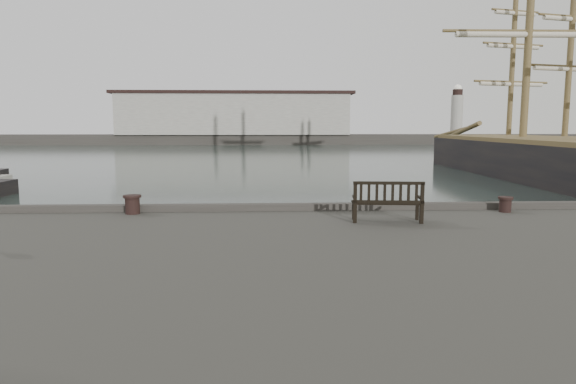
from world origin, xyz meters
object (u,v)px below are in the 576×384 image
(bench, at_px, (387,209))
(tall_ship_far, at_px, (563,156))
(bollard_right, at_px, (505,204))
(bollard_left, at_px, (132,204))

(bench, relative_size, tall_ship_far, 0.06)
(bench, relative_size, bollard_right, 4.20)
(bollard_right, xyz_separation_m, tall_ship_far, (23.07, 36.27, -0.96))
(bollard_left, distance_m, bollard_right, 9.70)
(bench, distance_m, tall_ship_far, 45.91)
(tall_ship_far, bearing_deg, bollard_right, -136.55)
(bollard_right, bearing_deg, bollard_left, 179.03)
(bench, relative_size, bollard_left, 3.49)
(bollard_left, relative_size, tall_ship_far, 0.02)
(bench, xyz_separation_m, tall_ship_far, (26.49, 37.48, -1.06))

